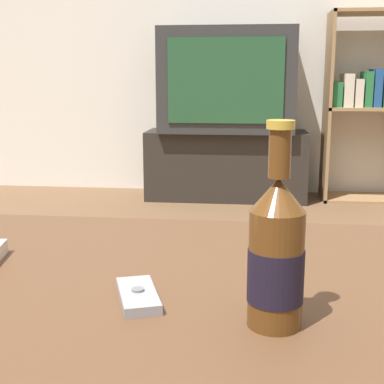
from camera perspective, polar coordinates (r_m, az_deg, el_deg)
coffee_table at (r=0.81m, az=-5.81°, el=-14.61°), size 1.16×0.77×0.48m
tv_stand at (r=3.52m, az=3.64°, el=2.91°), size 1.03×0.37×0.44m
television at (r=3.47m, az=3.75°, el=11.77°), size 0.84×0.48×0.64m
bookshelf at (r=3.59m, az=17.88°, el=9.09°), size 0.51×0.30×1.18m
beer_bottle at (r=0.65m, az=8.98°, el=-6.64°), size 0.07×0.07×0.25m
cell_phone at (r=0.74m, az=-5.79°, el=-10.92°), size 0.08×0.12×0.02m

